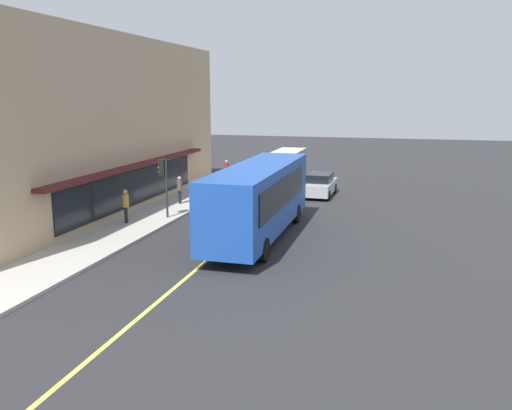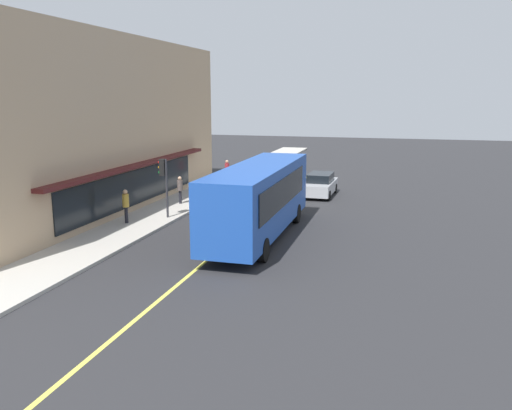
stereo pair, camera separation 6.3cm
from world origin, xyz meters
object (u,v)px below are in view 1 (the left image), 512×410
object	(u,v)px
traffic_light	(163,174)
pedestrian_mid_block	(227,169)
pedestrian_waiting	(126,203)
car_silver	(320,185)
pedestrian_by_curb	(180,187)
bus	(259,197)

from	to	relation	value
traffic_light	pedestrian_mid_block	world-z (taller)	traffic_light
traffic_light	pedestrian_waiting	bearing A→B (deg)	142.68
traffic_light	pedestrian_mid_block	xyz separation A→B (m)	(12.05, 0.47, -1.35)
car_silver	pedestrian_mid_block	bearing A→B (deg)	70.41
pedestrian_by_curb	pedestrian_waiting	bearing A→B (deg)	172.89
bus	pedestrian_waiting	size ratio (longest dim) A/B	6.26
pedestrian_by_curb	car_silver	bearing A→B (deg)	-53.78
bus	pedestrian_by_curb	distance (m)	8.86
pedestrian_by_curb	pedestrian_waiting	distance (m)	5.47
pedestrian_waiting	bus	bearing A→B (deg)	-92.99
traffic_light	pedestrian_waiting	distance (m)	2.60
traffic_light	pedestrian_by_curb	size ratio (longest dim) A/B	1.89
bus	traffic_light	distance (m)	6.36
pedestrian_waiting	car_silver	bearing A→B (deg)	-37.26
pedestrian_by_curb	traffic_light	bearing A→B (deg)	-169.38
car_silver	pedestrian_mid_block	world-z (taller)	pedestrian_mid_block
bus	pedestrian_by_curb	world-z (taller)	bus
bus	pedestrian_waiting	bearing A→B (deg)	87.01
bus	pedestrian_by_curb	xyz separation A→B (m)	(5.81, 6.64, -0.82)
traffic_light	bus	bearing A→B (deg)	-109.96
car_silver	pedestrian_waiting	distance (m)	14.00
bus	pedestrian_waiting	world-z (taller)	bus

